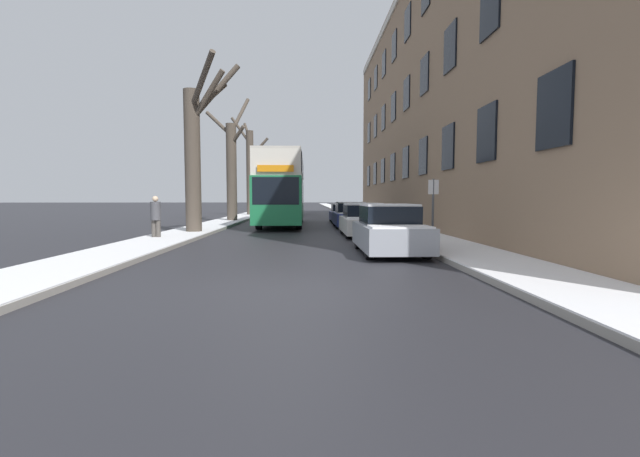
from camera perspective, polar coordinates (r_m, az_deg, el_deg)
ground_plane at (r=7.89m, az=-4.69°, el=-8.19°), size 320.00×320.00×0.00m
sidewalk_left at (r=60.97m, az=-6.92°, el=2.54°), size 2.22×130.00×0.16m
sidewalk_right at (r=60.90m, az=2.64°, el=2.56°), size 2.22×130.00×0.16m
terrace_facade_right at (r=27.48m, az=21.06°, el=15.77°), size 9.10×38.18×14.74m
bare_tree_left_0 at (r=20.42m, az=-16.29°, el=9.91°), size 2.54×2.99×7.75m
bare_tree_left_1 at (r=30.24m, az=-11.70°, el=8.00°), size 3.06×2.68×8.80m
bare_tree_left_2 at (r=40.51m, az=-9.33°, el=7.69°), size 3.54×1.04×9.14m
double_decker_bus at (r=26.47m, az=-5.04°, el=5.58°), size 2.54×11.45×4.20m
parked_car_0 at (r=13.09m, az=9.23°, el=-0.29°), size 1.82×4.02×1.50m
parked_car_1 at (r=19.04m, az=5.77°, el=1.03°), size 1.83×4.37×1.46m
parked_car_2 at (r=24.46m, az=4.10°, el=1.71°), size 1.83×4.37×1.45m
parked_car_3 at (r=29.58m, az=3.08°, el=1.99°), size 1.75×4.16×1.29m
oncoming_van at (r=44.13m, az=-3.90°, el=3.61°), size 1.93×5.35×2.46m
pedestrian_left_sidewalk at (r=17.84m, az=-21.06°, el=1.52°), size 0.38×0.38×1.76m
street_sign_post at (r=13.54m, az=14.82°, el=2.39°), size 0.32×0.07×2.26m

